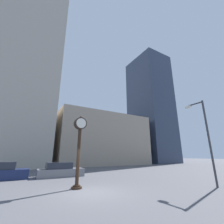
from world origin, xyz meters
TOP-DOWN VIEW (x-y plane):
  - ground_plane at (0.00, 0.00)m, footprint 200.00×200.00m
  - building_tall_tower at (-6.17, 24.00)m, footprint 13.78×12.00m
  - building_storefront_row at (12.26, 24.00)m, footprint 20.97×12.00m
  - building_glass_modern at (29.59, 24.00)m, footprint 9.54×12.00m
  - street_clock at (-0.40, 1.41)m, footprint 0.87×0.71m
  - car_navy at (-5.01, 8.26)m, footprint 4.06×1.90m
  - car_grey at (-0.12, 7.78)m, footprint 4.47×1.94m
  - street_lamp_right at (7.91, -2.62)m, footprint 0.36×1.57m

SIDE VIEW (x-z plane):
  - ground_plane at x=0.00m, z-range 0.00..0.00m
  - car_grey at x=-0.12m, z-range -0.12..1.27m
  - car_navy at x=-5.01m, z-range -0.12..1.39m
  - street_clock at x=-0.40m, z-range 0.53..5.37m
  - street_lamp_right at x=7.91m, z-range 1.04..7.26m
  - building_storefront_row at x=12.26m, z-range 0.00..11.24m
  - building_glass_modern at x=29.59m, z-range 0.00..33.34m
  - building_tall_tower at x=-6.17m, z-range 0.00..39.78m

